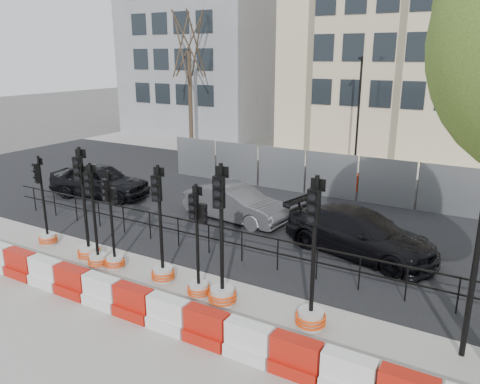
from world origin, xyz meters
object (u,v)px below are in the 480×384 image
Objects in this scene: traffic_signal_h at (311,298)px; car_a at (100,181)px; car_c at (360,233)px; traffic_signal_a at (46,227)px; traffic_signal_d at (114,246)px.

car_a is at bearing 158.85° from traffic_signal_h.
car_a reaches higher than car_c.
traffic_signal_a is 10.19m from car_c.
car_c is (-0.24, 4.68, -0.04)m from traffic_signal_h.
car_a is at bearing 145.48° from traffic_signal_d.
traffic_signal_h is (9.43, -0.26, 0.13)m from traffic_signal_a.
traffic_signal_a is at bearing -179.89° from traffic_signal_h.
traffic_signal_d is at bearing 141.81° from car_c.
car_c is at bearing -102.40° from car_a.
traffic_signal_a is 1.02× the size of traffic_signal_d.
traffic_signal_d is 6.18m from traffic_signal_h.
traffic_signal_a is 0.64× the size of car_a.
traffic_signal_a reaches higher than traffic_signal_d.
traffic_signal_d is at bearing -141.49° from car_a.
traffic_signal_h reaches higher than car_a.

